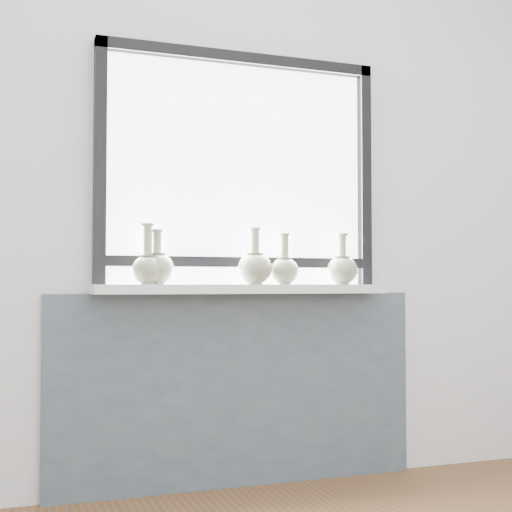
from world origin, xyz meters
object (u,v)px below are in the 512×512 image
object	(u,v)px
windowsill	(244,289)
vase_c	(255,266)
vase_b	(157,266)
vase_d	(284,268)
vase_e	(342,268)
vase_a	(147,266)

from	to	relation	value
windowsill	vase_c	size ratio (longest dim) A/B	5.27
vase_b	vase_d	bearing A→B (deg)	-0.54
windowsill	vase_e	bearing A→B (deg)	-1.97
windowsill	vase_c	xyz separation A→B (m)	(0.04, -0.03, 0.10)
vase_d	vase_e	world-z (taller)	vase_e
vase_c	windowsill	bearing A→B (deg)	147.82
windowsill	vase_d	xyz separation A→B (m)	(0.19, -0.00, 0.09)
vase_b	vase_d	world-z (taller)	vase_b
vase_e	vase_a	bearing A→B (deg)	-179.95
windowsill	vase_c	distance (m)	0.11
windowsill	vase_b	xyz separation A→B (m)	(-0.39, 0.00, 0.10)
vase_d	vase_e	distance (m)	0.28
vase_b	vase_e	size ratio (longest dim) A/B	0.99
vase_a	vase_e	world-z (taller)	vase_a
vase_a	vase_c	xyz separation A→B (m)	(0.48, -0.01, 0.00)
windowsill	vase_e	size ratio (longest dim) A/B	5.60
vase_b	vase_d	size ratio (longest dim) A/B	1.01
windowsill	vase_e	world-z (taller)	vase_e
vase_e	vase_d	bearing A→B (deg)	177.69
windowsill	vase_a	size ratio (longest dim) A/B	5.16
vase_e	vase_c	bearing A→B (deg)	-178.64
vase_a	vase_d	distance (m)	0.62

